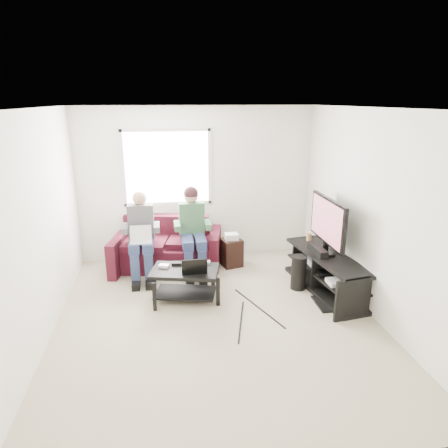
# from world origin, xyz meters

# --- Properties ---
(floor) EXTENTS (4.50, 4.50, 0.00)m
(floor) POSITION_xyz_m (0.00, 0.00, 0.00)
(floor) COLOR #B4A78C
(floor) RESTS_ON ground
(ceiling) EXTENTS (4.50, 4.50, 0.00)m
(ceiling) POSITION_xyz_m (0.00, 0.00, 2.60)
(ceiling) COLOR white
(ceiling) RESTS_ON wall_back
(wall_back) EXTENTS (4.50, 0.00, 4.50)m
(wall_back) POSITION_xyz_m (0.00, 2.25, 1.30)
(wall_back) COLOR white
(wall_back) RESTS_ON floor
(wall_front) EXTENTS (4.50, 0.00, 4.50)m
(wall_front) POSITION_xyz_m (0.00, -2.25, 1.30)
(wall_front) COLOR white
(wall_front) RESTS_ON floor
(wall_left) EXTENTS (0.00, 4.50, 4.50)m
(wall_left) POSITION_xyz_m (-2.00, 0.00, 1.30)
(wall_left) COLOR white
(wall_left) RESTS_ON floor
(wall_right) EXTENTS (0.00, 4.50, 4.50)m
(wall_right) POSITION_xyz_m (2.00, 0.00, 1.30)
(wall_right) COLOR white
(wall_right) RESTS_ON floor
(window) EXTENTS (1.48, 0.04, 1.28)m
(window) POSITION_xyz_m (-0.50, 2.23, 1.60)
(window) COLOR white
(window) RESTS_ON wall_back
(sofa) EXTENTS (1.91, 1.10, 0.82)m
(sofa) POSITION_xyz_m (-0.55, 1.82, 0.31)
(sofa) COLOR #44111B
(sofa) RESTS_ON floor
(person_left) EXTENTS (0.40, 0.70, 1.33)m
(person_left) POSITION_xyz_m (-0.95, 1.52, 0.73)
(person_left) COLOR navy
(person_left) RESTS_ON sofa
(person_right) EXTENTS (0.40, 0.71, 1.38)m
(person_right) POSITION_xyz_m (-0.15, 1.54, 0.79)
(person_right) COLOR navy
(person_right) RESTS_ON sofa
(laptop_silver) EXTENTS (0.37, 0.31, 0.24)m
(laptop_silver) POSITION_xyz_m (-0.95, 1.29, 0.70)
(laptop_silver) COLOR silver
(laptop_silver) RESTS_ON person_left
(coffee_table) EXTENTS (1.01, 0.76, 0.45)m
(coffee_table) POSITION_xyz_m (-0.35, 0.61, 0.33)
(coffee_table) COLOR black
(coffee_table) RESTS_ON floor
(laptop_black) EXTENTS (0.37, 0.29, 0.24)m
(laptop_black) POSITION_xyz_m (-0.23, 0.53, 0.57)
(laptop_black) COLOR black
(laptop_black) RESTS_ON coffee_table
(controller_a) EXTENTS (0.16, 0.13, 0.04)m
(controller_a) POSITION_xyz_m (-0.63, 0.73, 0.47)
(controller_a) COLOR silver
(controller_a) RESTS_ON coffee_table
(controller_b) EXTENTS (0.15, 0.11, 0.04)m
(controller_b) POSITION_xyz_m (-0.45, 0.79, 0.47)
(controller_b) COLOR black
(controller_b) RESTS_ON coffee_table
(controller_c) EXTENTS (0.15, 0.12, 0.04)m
(controller_c) POSITION_xyz_m (-0.05, 0.76, 0.47)
(controller_c) COLOR gray
(controller_c) RESTS_ON coffee_table
(tv_stand) EXTENTS (0.73, 1.74, 0.56)m
(tv_stand) POSITION_xyz_m (1.70, 0.54, 0.25)
(tv_stand) COLOR black
(tv_stand) RESTS_ON floor
(tv) EXTENTS (0.12, 1.10, 0.81)m
(tv) POSITION_xyz_m (1.70, 0.64, 1.02)
(tv) COLOR black
(tv) RESTS_ON tv_stand
(soundbar) EXTENTS (0.12, 0.50, 0.10)m
(soundbar) POSITION_xyz_m (1.58, 0.64, 0.61)
(soundbar) COLOR black
(soundbar) RESTS_ON tv_stand
(drink_cup) EXTENTS (0.08, 0.08, 0.12)m
(drink_cup) POSITION_xyz_m (1.65, 1.17, 0.62)
(drink_cup) COLOR #B4834D
(drink_cup) RESTS_ON tv_stand
(console_white) EXTENTS (0.30, 0.22, 0.06)m
(console_white) POSITION_xyz_m (1.70, 0.14, 0.32)
(console_white) COLOR silver
(console_white) RESTS_ON tv_stand
(console_grey) EXTENTS (0.34, 0.26, 0.08)m
(console_grey) POSITION_xyz_m (1.70, 0.84, 0.33)
(console_grey) COLOR gray
(console_grey) RESTS_ON tv_stand
(console_black) EXTENTS (0.38, 0.30, 0.07)m
(console_black) POSITION_xyz_m (1.70, 0.49, 0.33)
(console_black) COLOR black
(console_black) RESTS_ON tv_stand
(subwoofer) EXTENTS (0.22, 0.22, 0.51)m
(subwoofer) POSITION_xyz_m (1.32, 0.67, 0.25)
(subwoofer) COLOR black
(subwoofer) RESTS_ON floor
(keyboard_floor) EXTENTS (0.16, 0.46, 0.03)m
(keyboard_floor) POSITION_xyz_m (1.48, 0.14, 0.01)
(keyboard_floor) COLOR black
(keyboard_floor) RESTS_ON floor
(end_table) EXTENTS (0.31, 0.31, 0.57)m
(end_table) POSITION_xyz_m (0.50, 1.68, 0.26)
(end_table) COLOR black
(end_table) RESTS_ON floor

